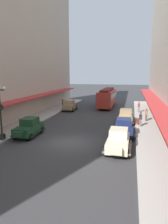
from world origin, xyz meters
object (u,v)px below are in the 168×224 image
parked_car_4 (126,116)px  fire_hydrant (138,121)px  parked_car_1 (118,140)px  lamp_post_with_clock (0,110)px  pedestrian_2 (146,115)px  parked_car_2 (124,127)px  streetcar (107,97)px  pedestrian_0 (63,102)px  parked_car_3 (29,127)px  pedestrian_3 (140,119)px  pedestrian_1 (139,107)px  parked_car_0 (70,105)px

parked_car_4 → fire_hydrant: bearing=-35.2°
parked_car_1 → parked_car_4: bearing=88.3°
lamp_post_with_clock → pedestrian_2: (13.83, 11.14, -2.00)m
parked_car_2 → streetcar: streetcar is taller
pedestrian_0 → parked_car_4: bearing=-39.8°
parked_car_4 → pedestrian_2: size_ratio=2.60×
parked_car_3 → streetcar: streetcar is taller
parked_car_2 → fire_hydrant: 4.80m
parked_car_4 → pedestrian_0: size_ratio=2.60×
parked_car_4 → lamp_post_with_clock: 15.11m
parked_car_1 → lamp_post_with_clock: 11.12m
parked_car_3 → pedestrian_0: size_ratio=2.61×
pedestrian_2 → pedestrian_3: pedestrian_3 is taller
parked_car_3 → fire_hydrant: 12.95m
streetcar → lamp_post_with_clock: 23.43m
streetcar → parked_car_3: bearing=-105.5°
parked_car_4 → pedestrian_1: (1.81, 7.38, 0.07)m
streetcar → pedestrian_1: size_ratio=5.78×
parked_car_1 → streetcar: size_ratio=0.44×
parked_car_2 → pedestrian_0: parked_car_2 is taller
pedestrian_3 → parked_car_2: bearing=-115.8°
parked_car_3 → pedestrian_0: (-2.39, 17.78, 0.05)m
parked_car_0 → parked_car_4: (9.70, -7.30, 0.00)m
parked_car_2 → pedestrian_1: bearing=81.9°
streetcar → fire_hydrant: 14.50m
pedestrian_1 → pedestrian_2: 6.19m
parked_car_0 → pedestrian_0: (-2.18, 2.60, 0.05)m
parked_car_0 → parked_car_3: 15.18m
parked_car_0 → parked_car_3: size_ratio=1.00×
parked_car_0 → parked_car_1: size_ratio=1.00×
lamp_post_with_clock → pedestrian_1: size_ratio=3.09×
streetcar → fire_hydrant: streetcar is taller
parked_car_2 → lamp_post_with_clock: 12.17m
streetcar → pedestrian_0: 8.41m
parked_car_1 → fire_hydrant: (1.82, 9.00, -0.38)m
pedestrian_1 → lamp_post_with_clock: bearing=-127.0°
lamp_post_with_clock → pedestrian_3: 15.35m
parked_car_2 → pedestrian_2: 7.32m
streetcar → pedestrian_0: size_ratio=5.88×
parked_car_0 → parked_car_2: (9.67, -12.91, 0.00)m
parked_car_1 → pedestrian_3: size_ratio=2.56×
lamp_post_with_clock → parked_car_3: bearing=49.3°
lamp_post_with_clock → parked_car_1: bearing=-0.9°
parked_car_1 → streetcar: streetcar is taller
lamp_post_with_clock → pedestrian_2: size_ratio=3.15×
pedestrian_0 → pedestrian_2: (14.48, -8.67, 0.00)m
fire_hydrant → pedestrian_2: size_ratio=0.50×
fire_hydrant → pedestrian_3: pedestrian_3 is taller
pedestrian_1 → streetcar: bearing=139.0°
parked_car_4 → streetcar: size_ratio=0.44×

